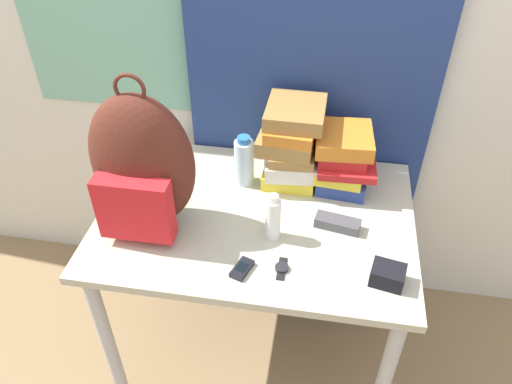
{
  "coord_description": "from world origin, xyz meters",
  "views": [
    {
      "loc": [
        0.21,
        -0.89,
        1.93
      ],
      "look_at": [
        0.0,
        0.38,
        0.87
      ],
      "focal_mm": 35.0,
      "sensor_mm": 36.0,
      "label": 1
    }
  ],
  "objects_px": {
    "cell_phone": "(243,269)",
    "camera_pouch": "(388,275)",
    "backpack": "(142,167)",
    "sunglasses_case": "(337,223)",
    "wristwatch": "(282,268)",
    "water_bottle": "(244,161)",
    "sports_bottle": "(273,155)",
    "book_stack_center": "(344,158)",
    "book_stack_left": "(292,143)",
    "sunscreen_bottle": "(273,218)"
  },
  "relations": [
    {
      "from": "sports_bottle",
      "to": "wristwatch",
      "type": "distance_m",
      "value": 0.44
    },
    {
      "from": "water_bottle",
      "to": "sports_bottle",
      "type": "relative_size",
      "value": 0.72
    },
    {
      "from": "water_bottle",
      "to": "sunscreen_bottle",
      "type": "height_order",
      "value": "water_bottle"
    },
    {
      "from": "sunscreen_bottle",
      "to": "cell_phone",
      "type": "distance_m",
      "value": 0.19
    },
    {
      "from": "sunscreen_bottle",
      "to": "wristwatch",
      "type": "xyz_separation_m",
      "value": [
        0.05,
        -0.14,
        -0.08
      ]
    },
    {
      "from": "book_stack_left",
      "to": "camera_pouch",
      "type": "xyz_separation_m",
      "value": [
        0.34,
        -0.47,
        -0.12
      ]
    },
    {
      "from": "water_bottle",
      "to": "sports_bottle",
      "type": "xyz_separation_m",
      "value": [
        0.11,
        0.0,
        0.04
      ]
    },
    {
      "from": "camera_pouch",
      "to": "wristwatch",
      "type": "relative_size",
      "value": 1.21
    },
    {
      "from": "water_bottle",
      "to": "backpack",
      "type": "bearing_deg",
      "value": -135.77
    },
    {
      "from": "cell_phone",
      "to": "book_stack_center",
      "type": "bearing_deg",
      "value": 60.58
    },
    {
      "from": "water_bottle",
      "to": "book_stack_center",
      "type": "bearing_deg",
      "value": 9.6
    },
    {
      "from": "sports_bottle",
      "to": "sunglasses_case",
      "type": "height_order",
      "value": "sports_bottle"
    },
    {
      "from": "backpack",
      "to": "sunglasses_case",
      "type": "bearing_deg",
      "value": 6.69
    },
    {
      "from": "wristwatch",
      "to": "sports_bottle",
      "type": "bearing_deg",
      "value": 101.73
    },
    {
      "from": "book_stack_left",
      "to": "cell_phone",
      "type": "relative_size",
      "value": 3.2
    },
    {
      "from": "wristwatch",
      "to": "book_stack_left",
      "type": "bearing_deg",
      "value": 93.28
    },
    {
      "from": "sunglasses_case",
      "to": "wristwatch",
      "type": "height_order",
      "value": "sunglasses_case"
    },
    {
      "from": "backpack",
      "to": "sports_bottle",
      "type": "height_order",
      "value": "backpack"
    },
    {
      "from": "backpack",
      "to": "book_stack_left",
      "type": "distance_m",
      "value": 0.56
    },
    {
      "from": "backpack",
      "to": "sunscreen_bottle",
      "type": "height_order",
      "value": "backpack"
    },
    {
      "from": "backpack",
      "to": "cell_phone",
      "type": "relative_size",
      "value": 5.72
    },
    {
      "from": "book_stack_center",
      "to": "cell_phone",
      "type": "relative_size",
      "value": 2.91
    },
    {
      "from": "sunglasses_case",
      "to": "wristwatch",
      "type": "xyz_separation_m",
      "value": [
        -0.16,
        -0.22,
        -0.01
      ]
    },
    {
      "from": "backpack",
      "to": "book_stack_left",
      "type": "xyz_separation_m",
      "value": [
        0.44,
        0.33,
        -0.08
      ]
    },
    {
      "from": "cell_phone",
      "to": "camera_pouch",
      "type": "xyz_separation_m",
      "value": [
        0.43,
        0.03,
        0.02
      ]
    },
    {
      "from": "water_bottle",
      "to": "cell_phone",
      "type": "distance_m",
      "value": 0.45
    },
    {
      "from": "backpack",
      "to": "water_bottle",
      "type": "distance_m",
      "value": 0.41
    },
    {
      "from": "book_stack_left",
      "to": "cell_phone",
      "type": "distance_m",
      "value": 0.53
    },
    {
      "from": "book_stack_center",
      "to": "wristwatch",
      "type": "distance_m",
      "value": 0.51
    },
    {
      "from": "backpack",
      "to": "water_bottle",
      "type": "height_order",
      "value": "backpack"
    },
    {
      "from": "book_stack_left",
      "to": "backpack",
      "type": "bearing_deg",
      "value": -142.99
    },
    {
      "from": "water_bottle",
      "to": "sunscreen_bottle",
      "type": "xyz_separation_m",
      "value": [
        0.14,
        -0.27,
        -0.01
      ]
    },
    {
      "from": "sunscreen_bottle",
      "to": "camera_pouch",
      "type": "bearing_deg",
      "value": -20.57
    },
    {
      "from": "water_bottle",
      "to": "book_stack_left",
      "type": "bearing_deg",
      "value": 21.26
    },
    {
      "from": "sports_bottle",
      "to": "camera_pouch",
      "type": "bearing_deg",
      "value": -45.6
    },
    {
      "from": "water_bottle",
      "to": "sunscreen_bottle",
      "type": "distance_m",
      "value": 0.31
    },
    {
      "from": "book_stack_left",
      "to": "sunscreen_bottle",
      "type": "bearing_deg",
      "value": -93.51
    },
    {
      "from": "book_stack_center",
      "to": "sunscreen_bottle",
      "type": "relative_size",
      "value": 1.58
    },
    {
      "from": "water_bottle",
      "to": "wristwatch",
      "type": "relative_size",
      "value": 2.15
    },
    {
      "from": "backpack",
      "to": "sunglasses_case",
      "type": "xyz_separation_m",
      "value": [
        0.63,
        0.07,
        -0.21
      ]
    },
    {
      "from": "sunscreen_bottle",
      "to": "camera_pouch",
      "type": "xyz_separation_m",
      "value": [
        0.36,
        -0.14,
        -0.05
      ]
    },
    {
      "from": "cell_phone",
      "to": "wristwatch",
      "type": "relative_size",
      "value": 1.03
    },
    {
      "from": "water_bottle",
      "to": "wristwatch",
      "type": "distance_m",
      "value": 0.46
    },
    {
      "from": "book_stack_center",
      "to": "sunglasses_case",
      "type": "distance_m",
      "value": 0.27
    },
    {
      "from": "wristwatch",
      "to": "sunglasses_case",
      "type": "bearing_deg",
      "value": 53.54
    },
    {
      "from": "sunglasses_case",
      "to": "wristwatch",
      "type": "relative_size",
      "value": 1.7
    },
    {
      "from": "water_bottle",
      "to": "camera_pouch",
      "type": "bearing_deg",
      "value": -38.83
    },
    {
      "from": "cell_phone",
      "to": "sports_bottle",
      "type": "bearing_deg",
      "value": 85.94
    },
    {
      "from": "camera_pouch",
      "to": "backpack",
      "type": "bearing_deg",
      "value": 169.7
    },
    {
      "from": "book_stack_center",
      "to": "water_bottle",
      "type": "relative_size",
      "value": 1.39
    }
  ]
}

